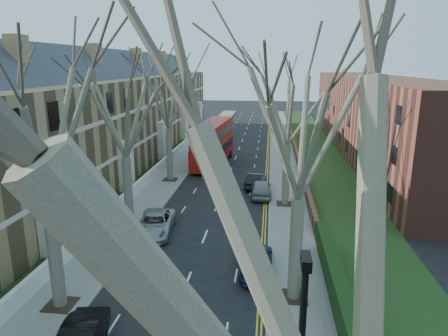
% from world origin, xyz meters
% --- Properties ---
extents(pavement_left, '(3.00, 102.00, 0.12)m').
position_xyz_m(pavement_left, '(-6.00, 39.00, 0.06)').
color(pavement_left, slate).
rests_on(pavement_left, ground).
extents(pavement_right, '(3.00, 102.00, 0.12)m').
position_xyz_m(pavement_right, '(6.00, 39.00, 0.06)').
color(pavement_right, slate).
rests_on(pavement_right, ground).
extents(terrace_left, '(9.70, 78.00, 13.60)m').
position_xyz_m(terrace_left, '(-13.65, 31.00, 5.53)').
color(terrace_left, '#94774B').
rests_on(terrace_left, ground).
extents(flats_right, '(13.97, 54.00, 10.00)m').
position_xyz_m(flats_right, '(17.46, 43.00, 4.98)').
color(flats_right, brown).
rests_on(flats_right, ground).
extents(front_wall_left, '(0.30, 78.00, 1.00)m').
position_xyz_m(front_wall_left, '(-7.65, 31.00, 0.62)').
color(front_wall_left, white).
rests_on(front_wall_left, ground).
extents(grass_verge_right, '(6.00, 102.00, 0.06)m').
position_xyz_m(grass_verge_right, '(10.50, 39.00, 0.15)').
color(grass_verge_right, '#1A3714').
rests_on(grass_verge_right, ground).
extents(tree_left_mid, '(10.50, 10.50, 14.71)m').
position_xyz_m(tree_left_mid, '(-5.70, 6.00, 9.56)').
color(tree_left_mid, brown).
rests_on(tree_left_mid, ground).
extents(tree_left_far, '(10.15, 10.15, 14.22)m').
position_xyz_m(tree_left_far, '(-5.70, 16.00, 9.24)').
color(tree_left_far, brown).
rests_on(tree_left_far, ground).
extents(tree_left_dist, '(10.50, 10.50, 14.71)m').
position_xyz_m(tree_left_dist, '(-5.70, 28.00, 9.56)').
color(tree_left_dist, brown).
rests_on(tree_left_dist, ground).
extents(tree_right_near, '(10.85, 10.85, 15.20)m').
position_xyz_m(tree_right_near, '(5.70, -6.00, 9.86)').
color(tree_right_near, brown).
rests_on(tree_right_near, ground).
extents(tree_right_mid, '(10.50, 10.50, 14.71)m').
position_xyz_m(tree_right_mid, '(5.70, 8.00, 9.56)').
color(tree_right_mid, brown).
rests_on(tree_right_mid, ground).
extents(tree_right_far, '(10.15, 10.15, 14.22)m').
position_xyz_m(tree_right_far, '(5.70, 22.00, 9.24)').
color(tree_right_far, brown).
rests_on(tree_right_far, ground).
extents(double_decker_bus, '(3.67, 11.99, 4.91)m').
position_xyz_m(double_decker_bus, '(-2.34, 35.45, 2.42)').
color(double_decker_bus, '#A6110B').
rests_on(double_decker_bus, ground).
extents(car_left_far, '(2.87, 5.38, 1.44)m').
position_xyz_m(car_left_far, '(-3.55, 15.13, 0.72)').
color(car_left_far, '#95969A').
rests_on(car_left_far, ground).
extents(car_right_near, '(2.04, 4.75, 1.36)m').
position_xyz_m(car_right_near, '(3.70, 10.73, 0.68)').
color(car_right_near, navy).
rests_on(car_right_near, ground).
extents(car_right_mid, '(2.02, 4.55, 1.52)m').
position_xyz_m(car_right_mid, '(3.61, 24.10, 0.76)').
color(car_right_mid, gray).
rests_on(car_right_mid, ground).
extents(car_right_far, '(2.06, 4.45, 1.41)m').
position_xyz_m(car_right_far, '(3.06, 26.81, 0.71)').
color(car_right_far, black).
rests_on(car_right_far, ground).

